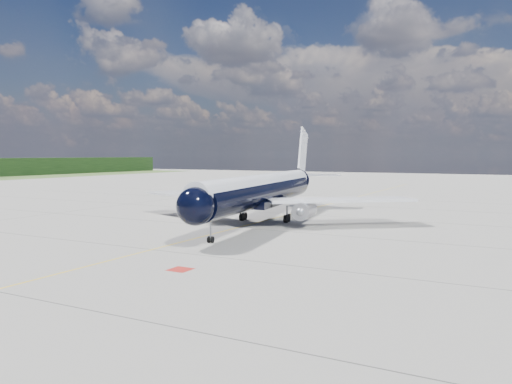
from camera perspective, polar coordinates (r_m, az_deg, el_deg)
ground at (r=75.05m, az=5.56°, el=-2.11°), size 320.00×320.00×0.00m
taxiway_centerline at (r=70.48m, az=4.01°, el=-2.51°), size 0.16×160.00×0.01m
red_marking at (r=37.09m, az=-8.65°, el=-8.74°), size 1.60×1.60×0.01m
main_airliner at (r=62.07m, az=0.98°, el=0.26°), size 35.99×44.19×12.79m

